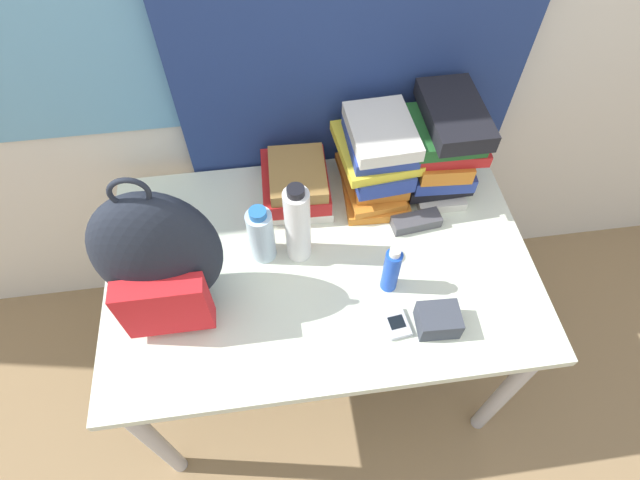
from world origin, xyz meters
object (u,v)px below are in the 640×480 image
book_stack_center (376,159)px  water_bottle (261,235)px  sunscreen_bottle (391,270)px  book_stack_right (441,147)px  sports_bottle (298,225)px  camera_pouch (438,320)px  backpack (159,258)px  sunglasses_case (416,222)px  cell_phone (396,323)px  book_stack_left (296,183)px

book_stack_center → water_bottle: book_stack_center is taller
book_stack_center → sunscreen_bottle: (-0.03, -0.36, -0.05)m
book_stack_right → sports_bottle: size_ratio=1.09×
camera_pouch → sports_bottle: bearing=139.9°
backpack → water_bottle: backpack is taller
sunscreen_bottle → camera_pouch: bearing=-53.8°
book_stack_right → camera_pouch: book_stack_right is taller
sunscreen_bottle → sunglasses_case: size_ratio=1.16×
sports_bottle → camera_pouch: 0.46m
sports_bottle → camera_pouch: size_ratio=2.54×
book_stack_center → cell_phone: (-0.03, -0.49, -0.13)m
book_stack_left → book_stack_right: (0.45, 0.00, 0.10)m
book_stack_left → sunglasses_case: size_ratio=1.67×
book_stack_center → camera_pouch: bearing=-81.6°
sports_bottle → sunscreen_bottle: bearing=-31.7°
book_stack_right → water_bottle: bearing=-159.7°
sports_bottle → book_stack_center: bearing=39.3°
backpack → book_stack_right: (0.82, 0.33, -0.05)m
backpack → sunscreen_bottle: size_ratio=2.69×
sports_bottle → cell_phone: (0.23, -0.27, -0.13)m
cell_phone → camera_pouch: bearing=-8.7°
book_stack_left → book_stack_center: (0.25, -0.00, 0.07)m
water_bottle → book_stack_right: bearing=20.3°
book_stack_left → sunglasses_case: 0.39m
book_stack_center → book_stack_right: size_ratio=0.93×
cell_phone → book_stack_right: bearing=64.7°
backpack → sunscreen_bottle: bearing=-3.7°
backpack → water_bottle: size_ratio=2.39×
book_stack_center → sunscreen_bottle: size_ratio=1.63×
book_stack_center → water_bottle: size_ratio=1.45×
backpack → book_stack_left: bearing=41.5°
backpack → sports_bottle: (0.35, 0.11, -0.07)m
sunglasses_case → sports_bottle: bearing=-171.8°
book_stack_center → book_stack_right: bearing=1.0°
book_stack_center → book_stack_right: 0.20m
book_stack_right → sunglasses_case: bearing=-120.4°
book_stack_left → sunglasses_case: (0.35, -0.17, -0.04)m
cell_phone → camera_pouch: size_ratio=0.80×
water_bottle → sports_bottle: sports_bottle is taller
backpack → cell_phone: (0.59, -0.16, -0.20)m
book_stack_left → water_bottle: size_ratio=1.28×
backpack → sunscreen_bottle: (0.59, -0.04, -0.12)m
sunscreen_bottle → backpack: bearing=176.3°
book_stack_left → sports_bottle: size_ratio=0.90×
book_stack_left → camera_pouch: bearing=-57.6°
book_stack_left → cell_phone: bearing=-66.3°
camera_pouch → sunscreen_bottle: bearing=126.2°
cell_phone → book_stack_center: bearing=86.2°
sports_bottle → cell_phone: bearing=-49.2°
cell_phone → sunglasses_case: 0.35m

